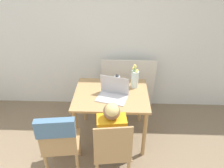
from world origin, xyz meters
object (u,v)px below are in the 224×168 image
laptop (113,93)px  chair_spare (59,138)px  chair_occupied (112,151)px  water_bottle (117,82)px  flower_vase (135,78)px  person_seated (111,130)px

laptop → chair_spare: bearing=-116.3°
chair_occupied → laptop: 0.72m
chair_spare → chair_occupied: bearing=170.6°
chair_occupied → water_bottle: water_bottle is taller
water_bottle → flower_vase: bearing=13.3°
chair_spare → flower_vase: flower_vase is taller
chair_occupied → flower_vase: size_ratio=2.62×
chair_occupied → water_bottle: 0.91m
flower_vase → water_bottle: 0.24m
laptop → flower_vase: flower_vase is taller
chair_occupied → water_bottle: size_ratio=4.34×
chair_spare → flower_vase: 1.23m
laptop → flower_vase: 0.38m
chair_spare → person_seated: person_seated is taller
chair_spare → person_seated: (0.55, 0.10, 0.03)m
flower_vase → water_bottle: flower_vase is taller
laptop → water_bottle: bearing=91.7°
person_seated → flower_vase: size_ratio=3.02×
laptop → flower_vase: (0.28, 0.24, 0.08)m
chair_occupied → person_seated: person_seated is taller
person_seated → chair_occupied: bearing=90.0°
person_seated → water_bottle: bearing=-100.6°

